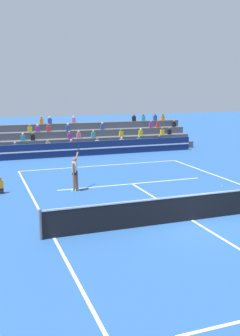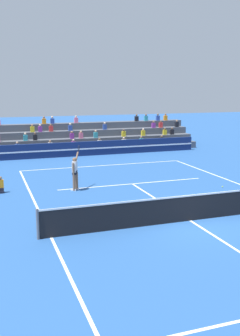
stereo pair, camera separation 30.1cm
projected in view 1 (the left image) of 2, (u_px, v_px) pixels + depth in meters
The scene contains 8 objects.
ground_plane at pixel (192, 220), 15.58m from camera, with size 120.00×120.00×0.00m, color #285699.
court_lines at pixel (192, 220), 15.58m from camera, with size 11.10×23.90×0.01m.
tennis_net at pixel (192, 207), 15.47m from camera, with size 12.00×0.10×1.10m.
sponsor_banner_wall at pixel (86, 149), 30.32m from camera, with size 18.00×0.26×1.10m.
bleacher_stand at pixel (76, 140), 33.18m from camera, with size 19.96×3.80×2.83m.
ball_kid_courtside at pixel (0, 187), 19.51m from camera, with size 0.30×0.36×0.84m.
tennis_player at pixel (75, 172), 19.94m from camera, with size 0.77×1.21×2.28m.
tennis_ball at pixel (222, 186), 20.81m from camera, with size 0.07×0.07×0.07m, color #C6DB33.
Camera 1 is at (-7.77, -12.97, 5.16)m, focal length 42.00 mm.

